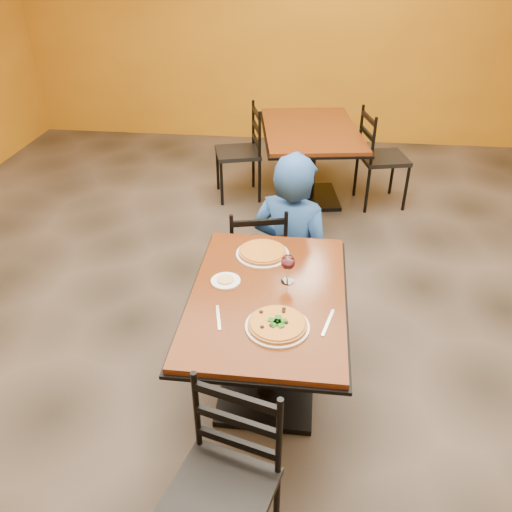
# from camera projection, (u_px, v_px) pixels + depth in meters

# --- Properties ---
(floor) EXTENTS (7.00, 8.00, 0.01)m
(floor) POSITION_uv_depth(u_px,v_px,m) (274.00, 339.00, 3.52)
(floor) COLOR black
(floor) RESTS_ON ground
(wall_back) EXTENTS (7.00, 0.01, 3.00)m
(wall_back) POSITION_uv_depth(u_px,v_px,m) (305.00, 16.00, 6.07)
(wall_back) COLOR orange
(wall_back) RESTS_ON ground
(table_main) EXTENTS (0.83, 1.23, 0.75)m
(table_main) POSITION_uv_depth(u_px,v_px,m) (267.00, 322.00, 2.80)
(table_main) COLOR #63320F
(table_main) RESTS_ON floor
(table_second) EXTENTS (1.12, 1.48, 0.75)m
(table_second) POSITION_uv_depth(u_px,v_px,m) (310.00, 147.00, 5.05)
(table_second) COLOR #63320F
(table_second) RESTS_ON floor
(chair_main_near) EXTENTS (0.49, 0.49, 0.89)m
(chair_main_near) POSITION_uv_depth(u_px,v_px,m) (220.00, 496.00, 2.06)
(chair_main_near) COLOR black
(chair_main_near) RESTS_ON floor
(chair_main_far) EXTENTS (0.46, 0.46, 0.85)m
(chair_main_far) POSITION_uv_depth(u_px,v_px,m) (256.00, 256.00, 3.61)
(chair_main_far) COLOR black
(chair_main_far) RESTS_ON floor
(chair_second_left) EXTENTS (0.52, 0.52, 0.93)m
(chair_second_left) POSITION_uv_depth(u_px,v_px,m) (238.00, 153.00, 5.17)
(chair_second_left) COLOR black
(chair_second_left) RESTS_ON floor
(chair_second_right) EXTENTS (0.52, 0.52, 0.95)m
(chair_second_right) POSITION_uv_depth(u_px,v_px,m) (383.00, 159.00, 5.02)
(chair_second_right) COLOR black
(chair_second_right) RESTS_ON floor
(diner) EXTENTS (0.69, 0.57, 1.18)m
(diner) POSITION_uv_depth(u_px,v_px,m) (292.00, 234.00, 3.54)
(diner) COLOR navy
(diner) RESTS_ON floor
(plate_main) EXTENTS (0.31, 0.31, 0.01)m
(plate_main) POSITION_uv_depth(u_px,v_px,m) (277.00, 327.00, 2.46)
(plate_main) COLOR white
(plate_main) RESTS_ON table_main
(pizza_main) EXTENTS (0.28, 0.28, 0.02)m
(pizza_main) POSITION_uv_depth(u_px,v_px,m) (277.00, 324.00, 2.45)
(pizza_main) COLOR maroon
(pizza_main) RESTS_ON plate_main
(plate_far) EXTENTS (0.31, 0.31, 0.01)m
(plate_far) POSITION_uv_depth(u_px,v_px,m) (263.00, 254.00, 3.01)
(plate_far) COLOR white
(plate_far) RESTS_ON table_main
(pizza_far) EXTENTS (0.28, 0.28, 0.02)m
(pizza_far) POSITION_uv_depth(u_px,v_px,m) (263.00, 252.00, 3.00)
(pizza_far) COLOR gold
(pizza_far) RESTS_ON plate_far
(side_plate) EXTENTS (0.16, 0.16, 0.01)m
(side_plate) POSITION_uv_depth(u_px,v_px,m) (226.00, 281.00, 2.78)
(side_plate) COLOR white
(side_plate) RESTS_ON table_main
(dip) EXTENTS (0.09, 0.09, 0.01)m
(dip) POSITION_uv_depth(u_px,v_px,m) (226.00, 280.00, 2.78)
(dip) COLOR tan
(dip) RESTS_ON side_plate
(wine_glass) EXTENTS (0.08, 0.08, 0.18)m
(wine_glass) POSITION_uv_depth(u_px,v_px,m) (288.00, 268.00, 2.74)
(wine_glass) COLOR white
(wine_glass) RESTS_ON table_main
(fork) EXTENTS (0.06, 0.19, 0.00)m
(fork) POSITION_uv_depth(u_px,v_px,m) (218.00, 317.00, 2.53)
(fork) COLOR silver
(fork) RESTS_ON table_main
(knife) EXTENTS (0.07, 0.21, 0.00)m
(knife) POSITION_uv_depth(u_px,v_px,m) (328.00, 323.00, 2.49)
(knife) COLOR silver
(knife) RESTS_ON table_main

